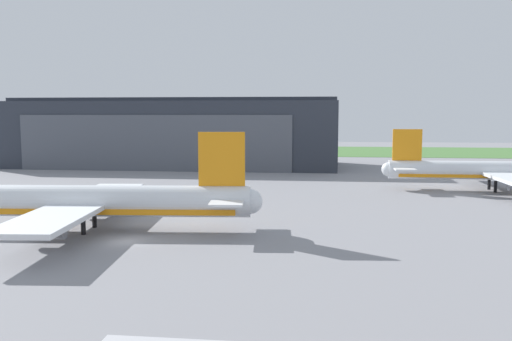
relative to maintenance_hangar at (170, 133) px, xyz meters
name	(u,v)px	position (x,y,z in m)	size (l,w,h in m)	color
ground_plane	(126,242)	(19.83, -87.68, -8.90)	(440.00, 440.00, 0.00)	gray
grass_field_strip	(264,150)	(19.83, 62.63, -8.86)	(440.00, 56.00, 0.08)	#4C7B3C
maintenance_hangar	(170,133)	(0.00, 0.00, 0.00)	(91.36, 30.78, 18.73)	#2D333D
airliner_near_right	(75,202)	(11.68, -82.93, -5.32)	(46.20, 35.29, 12.14)	silver
airliner_far_left	(501,171)	(74.73, -41.30, -5.21)	(44.24, 37.14, 11.43)	silver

